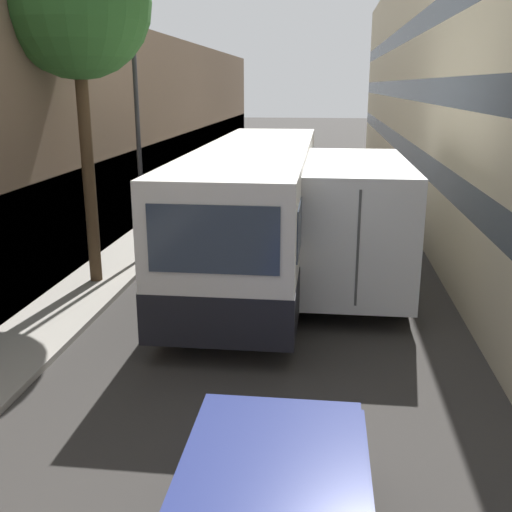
{
  "coord_description": "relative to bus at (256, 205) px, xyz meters",
  "views": [
    {
      "loc": [
        1.15,
        -0.3,
        4.61
      ],
      "look_at": [
        -0.07,
        10.14,
        1.6
      ],
      "focal_mm": 42.0,
      "sensor_mm": 36.0,
      "label": 1
    }
  ],
  "objects": [
    {
      "name": "building_right_apartment",
      "position": [
        5.74,
        0.52,
        3.02
      ],
      "size": [
        2.4,
        60.0,
        9.46
      ],
      "color": "beige",
      "rests_on": "ground_plane"
    },
    {
      "name": "ground_plane",
      "position": [
        0.57,
        0.52,
        -1.68
      ],
      "size": [
        150.0,
        150.0,
        0.0
      ],
      "primitive_type": "plane",
      "color": "#33302D"
    },
    {
      "name": "sidewalk_left",
      "position": [
        -3.66,
        0.52,
        -1.62
      ],
      "size": [
        1.61,
        60.0,
        0.12
      ],
      "color": "#9E998E",
      "rests_on": "ground_plane"
    },
    {
      "name": "building_left_shopfront",
      "position": [
        -5.57,
        0.52,
        1.25
      ],
      "size": [
        2.4,
        60.0,
        6.46
      ],
      "color": "brown",
      "rests_on": "ground_plane"
    },
    {
      "name": "street_lamp",
      "position": [
        -3.11,
        0.39,
        3.58
      ],
      "size": [
        0.36,
        0.8,
        7.54
      ],
      "color": "#38383D",
      "rests_on": "sidewalk_left"
    },
    {
      "name": "street_tree_left",
      "position": [
        -3.66,
        -1.69,
        4.58
      ],
      "size": [
        3.21,
        3.21,
        7.8
      ],
      "color": "#4C3823",
      "rests_on": "sidewalk_left"
    },
    {
      "name": "box_truck",
      "position": [
        2.35,
        -0.56,
        -0.07
      ],
      "size": [
        2.33,
        7.41,
        3.0
      ],
      "color": "silver",
      "rests_on": "ground_plane"
    },
    {
      "name": "panel_van",
      "position": [
        -1.4,
        13.56,
        -0.53
      ],
      "size": [
        1.85,
        4.73,
        2.08
      ],
      "color": "#BCBCC1",
      "rests_on": "ground_plane"
    },
    {
      "name": "bus",
      "position": [
        0.0,
        0.0,
        0.0
      ],
      "size": [
        2.6,
        11.8,
        3.18
      ],
      "color": "silver",
      "rests_on": "ground_plane"
    }
  ]
}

